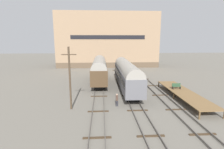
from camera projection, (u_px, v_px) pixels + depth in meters
ground_plane at (133, 102)px, 24.89m from camera, size 200.00×200.00×0.00m
track_left at (99, 102)px, 24.57m from camera, size 2.60×60.00×0.26m
track_middle at (133, 102)px, 24.86m from camera, size 2.60×60.00×0.26m
track_right at (167, 101)px, 25.15m from camera, size 2.60×60.00×0.26m
train_car_grey at (127, 73)px, 31.33m from camera, size 2.87×18.05×5.04m
train_car_brown at (99, 69)px, 36.22m from camera, size 3.02×15.25×5.17m
station_platform at (183, 93)px, 26.38m from camera, size 3.19×14.41×1.02m
bench at (176, 86)px, 28.04m from camera, size 1.40×0.40×0.91m
person_worker at (117, 99)px, 23.25m from camera, size 0.32×0.32×1.74m
utility_pole at (70, 78)px, 21.75m from camera, size 1.80×0.24×7.97m
warehouse_building at (107, 40)px, 59.76m from camera, size 33.16×10.67×17.68m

